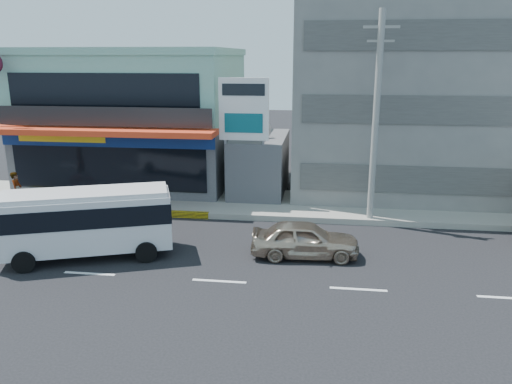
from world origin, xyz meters
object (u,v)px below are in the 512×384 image
at_px(satellite_dish, 258,137).
at_px(minibus, 86,218).
at_px(sedan, 305,239).
at_px(motorcycle_rider, 19,205).
at_px(concrete_building, 434,73).
at_px(utility_pole_near, 376,118).
at_px(shop_building, 138,121).
at_px(billboard, 244,117).

relative_size(satellite_dish, minibus, 0.21).
bearing_deg(sedan, motorcycle_rider, 75.19).
relative_size(concrete_building, utility_pole_near, 1.60).
bearing_deg(concrete_building, motorcycle_rider, -156.17).
bearing_deg(motorcycle_rider, sedan, -11.17).
bearing_deg(concrete_building, satellite_dish, -158.20).
bearing_deg(satellite_dish, minibus, -121.19).
height_order(shop_building, concrete_building, concrete_building).
bearing_deg(sedan, concrete_building, -33.43).
height_order(utility_pole_near, sedan, utility_pole_near).
height_order(concrete_building, minibus, concrete_building).
xyz_separation_m(concrete_building, satellite_dish, (-10.00, -4.00, -3.42)).
bearing_deg(minibus, sedan, 7.96).
height_order(satellite_dish, billboard, billboard).
xyz_separation_m(shop_building, satellite_dish, (8.00, -2.95, -0.42)).
xyz_separation_m(minibus, motorcycle_rider, (-5.58, 4.04, -0.85)).
xyz_separation_m(sedan, motorcycle_rider, (-14.30, 2.82, 0.07)).
relative_size(minibus, sedan, 1.60).
distance_m(concrete_building, satellite_dish, 11.30).
relative_size(concrete_building, billboard, 2.32).
distance_m(satellite_dish, motorcycle_rider, 12.82).
bearing_deg(billboard, concrete_building, 28.92).
relative_size(shop_building, satellite_dish, 8.27).
xyz_separation_m(minibus, sedan, (8.72, 1.22, -0.92)).
distance_m(sedan, motorcycle_rider, 14.57).
xyz_separation_m(billboard, motorcycle_rider, (-10.80, -3.61, -4.11)).
height_order(concrete_building, utility_pole_near, concrete_building).
bearing_deg(minibus, billboard, 55.69).
relative_size(satellite_dish, sedan, 0.34).
relative_size(billboard, motorcycle_rider, 2.79).
bearing_deg(utility_pole_near, motorcycle_rider, -174.04).
bearing_deg(concrete_building, minibus, -139.45).
height_order(minibus, motorcycle_rider, minibus).
height_order(concrete_building, sedan, concrete_building).
distance_m(concrete_building, sedan, 15.42).
distance_m(shop_building, billboard, 8.92).
relative_size(shop_building, billboard, 1.80).
height_order(concrete_building, billboard, concrete_building).
bearing_deg(motorcycle_rider, concrete_building, 23.83).
xyz_separation_m(satellite_dish, sedan, (3.00, -8.23, -2.83)).
distance_m(utility_pole_near, minibus, 13.55).
relative_size(billboard, sedan, 1.58).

